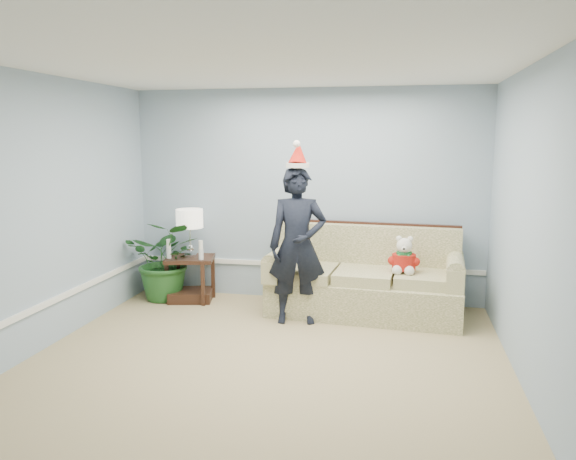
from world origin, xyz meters
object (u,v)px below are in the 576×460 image
Objects in this scene: side_table at (191,283)px; teddy_bear at (404,259)px; sofa at (365,282)px; houseplant at (167,260)px; table_lamp at (190,221)px; man at (298,246)px.

teddy_bear reaches higher than side_table.
houseplant reaches higher than sofa.
table_lamp is 2.72m from teddy_bear.
sofa is 1.02m from man.
sofa is 2.56m from houseplant.
houseplant reaches higher than side_table.
table_lamp is at bearing 147.78° from man.
side_table is 0.82m from table_lamp.
side_table is at bearing 148.83° from man.
man is at bearing -20.41° from side_table.
houseplant is at bearing -172.77° from table_lamp.
table_lamp is at bearing 7.23° from houseplant.
table_lamp reaches higher than houseplant.
sofa is 3.76× the size of table_lamp.
houseplant is at bearing -178.75° from side_table.
man is 4.07× the size of teddy_bear.
table_lamp is at bearing 95.42° from side_table.
sofa is 5.29× the size of teddy_bear.
man is 1.24m from teddy_bear.
teddy_bear is at bearing -5.36° from table_lamp.
sofa reaches higher than teddy_bear.
table_lamp reaches higher than teddy_bear.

